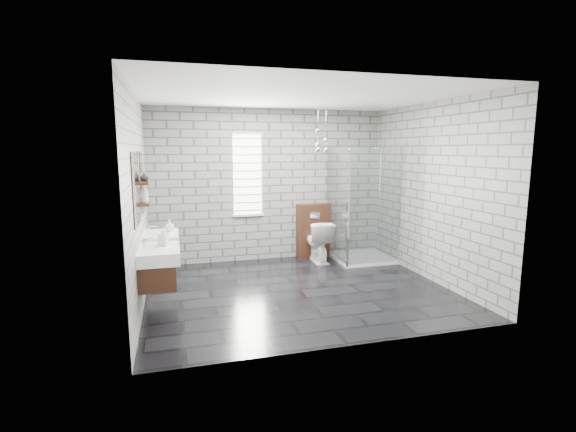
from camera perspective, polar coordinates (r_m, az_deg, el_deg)
name	(u,v)px	position (r m, az deg, el deg)	size (l,w,h in m)	color
floor	(298,290)	(6.09, 1.41, -10.12)	(4.20, 3.60, 0.02)	black
ceiling	(299,95)	(5.79, 1.52, 16.22)	(4.20, 3.60, 0.02)	white
wall_back	(269,185)	(7.52, -2.57, 4.20)	(4.20, 0.02, 2.70)	gray
wall_front	(353,216)	(4.10, 8.85, -0.04)	(4.20, 0.02, 2.70)	gray
wall_left	(138,201)	(5.55, -19.88, 1.90)	(0.02, 3.60, 2.70)	gray
wall_right	(431,192)	(6.70, 19.01, 3.11)	(0.02, 3.60, 2.70)	gray
vanity_left	(156,256)	(5.15, -17.66, -5.22)	(0.47, 0.70, 1.57)	#3E2013
vanity_right	(158,240)	(6.02, -17.37, -3.17)	(0.47, 0.70, 1.57)	#3E2013
shelf_lower	(144,204)	(5.50, -19.07, 1.57)	(0.14, 0.30, 0.03)	#3E2013
shelf_upper	(143,183)	(5.47, -19.21, 4.27)	(0.14, 0.30, 0.03)	#3E2013
window	(247,175)	(7.40, -5.56, 5.64)	(0.56, 0.05, 1.48)	white
cistern_panel	(313,231)	(7.76, 3.43, -2.00)	(0.60, 0.20, 1.00)	#3E2013
flush_plate	(315,216)	(7.60, 3.71, 0.07)	(0.18, 0.01, 0.12)	silver
shower_enclosure	(360,234)	(7.54, 9.76, -2.41)	(1.00, 1.00, 2.03)	white
pendant_cluster	(321,142)	(7.31, 4.51, 10.04)	(0.27, 0.22, 0.76)	silver
toilet	(318,241)	(7.51, 4.15, -3.42)	(0.41, 0.72, 0.73)	white
soap_bottle_a	(163,237)	(5.21, -16.68, -2.74)	(0.10, 0.10, 0.22)	#B2B2B2
soap_bottle_b	(170,226)	(6.11, -15.89, -1.26)	(0.13, 0.13, 0.16)	#B2B2B2
soap_bottle_c	(144,194)	(5.47, -19.04, 2.92)	(0.09, 0.09, 0.23)	#B2B2B2
vase	(144,177)	(5.58, -19.07, 5.09)	(0.11, 0.11, 0.11)	#B2B2B2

